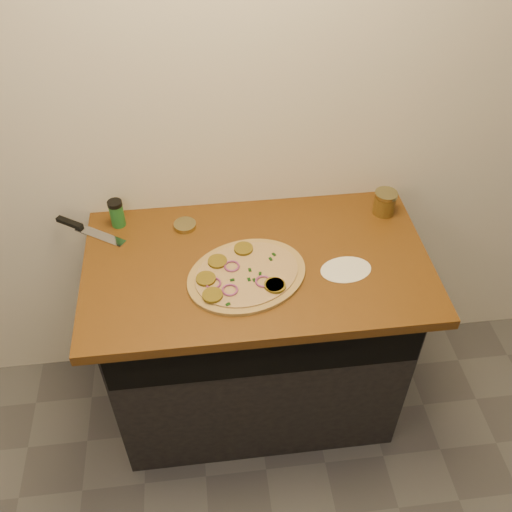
{
  "coord_description": "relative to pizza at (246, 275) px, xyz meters",
  "views": [
    {
      "loc": [
        -0.17,
        0.01,
        2.28
      ],
      "look_at": [
        -0.01,
        1.39,
        0.95
      ],
      "focal_mm": 40.0,
      "sensor_mm": 36.0,
      "label": 1
    }
  ],
  "objects": [
    {
      "name": "salsa_jar",
      "position": [
        0.55,
        0.28,
        0.04
      ],
      "size": [
        0.08,
        0.08,
        0.09
      ],
      "color": "maroon",
      "rests_on": "countertop"
    },
    {
      "name": "pizza",
      "position": [
        0.0,
        0.0,
        0.0
      ],
      "size": [
        0.53,
        0.53,
        0.03
      ],
      "color": "tan",
      "rests_on": "countertop"
    },
    {
      "name": "countertop",
      "position": [
        0.05,
        0.08,
        -0.03
      ],
      "size": [
        1.2,
        0.7,
        0.04
      ],
      "primitive_type": "cube",
      "color": "brown",
      "rests_on": "cabinet"
    },
    {
      "name": "spice_shaker",
      "position": [
        -0.44,
        0.33,
        0.04
      ],
      "size": [
        0.05,
        0.05,
        0.11
      ],
      "color": "#206528",
      "rests_on": "countertop"
    },
    {
      "name": "flour_spill",
      "position": [
        0.34,
        -0.01,
        -0.01
      ],
      "size": [
        0.2,
        0.2,
        0.0
      ],
      "primitive_type": "cylinder",
      "rotation": [
        0.0,
        0.0,
        0.13
      ],
      "color": "white",
      "rests_on": "countertop"
    },
    {
      "name": "cabinet",
      "position": [
        0.05,
        0.11,
        -0.48
      ],
      "size": [
        1.1,
        0.6,
        0.86
      ],
      "primitive_type": "cube",
      "color": "black",
      "rests_on": "ground"
    },
    {
      "name": "chefs_knife",
      "position": [
        -0.56,
        0.31,
        -0.0
      ],
      "size": [
        0.27,
        0.19,
        0.02
      ],
      "color": "#B7BAC1",
      "rests_on": "countertop"
    },
    {
      "name": "mason_jar_lid",
      "position": [
        -0.2,
        0.28,
        -0.0
      ],
      "size": [
        0.09,
        0.09,
        0.02
      ],
      "primitive_type": "cylinder",
      "rotation": [
        0.0,
        0.0,
        -0.12
      ],
      "color": "#9A9159",
      "rests_on": "countertop"
    }
  ]
}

